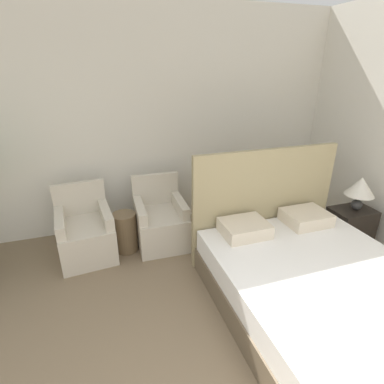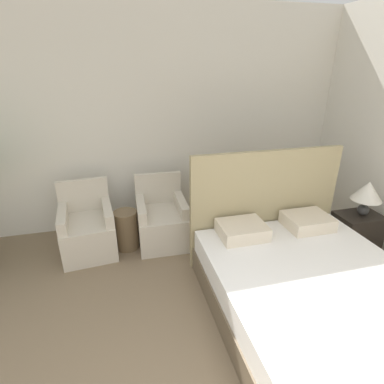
# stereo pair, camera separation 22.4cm
# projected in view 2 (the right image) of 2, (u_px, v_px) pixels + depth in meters

# --- Properties ---
(wall_back) EXTENTS (10.00, 0.06, 2.90)m
(wall_back) POSITION_uv_depth(u_px,v_px,m) (142.00, 122.00, 3.97)
(wall_back) COLOR silver
(wall_back) RESTS_ON ground_plane
(bed) EXTENTS (1.75, 2.22, 1.32)m
(bed) POSITION_uv_depth(u_px,v_px,m) (313.00, 293.00, 2.65)
(bed) COLOR brown
(bed) RESTS_ON ground_plane
(armchair_near_window_left) EXTENTS (0.67, 0.74, 0.85)m
(armchair_near_window_left) POSITION_uv_depth(u_px,v_px,m) (88.00, 231.00, 3.66)
(armchair_near_window_left) COLOR beige
(armchair_near_window_left) RESTS_ON ground_plane
(armchair_near_window_right) EXTENTS (0.63, 0.71, 0.85)m
(armchair_near_window_right) POSITION_uv_depth(u_px,v_px,m) (162.00, 223.00, 3.86)
(armchair_near_window_right) COLOR beige
(armchair_near_window_right) RESTS_ON ground_plane
(nightstand) EXTENTS (0.52, 0.36, 0.49)m
(nightstand) POSITION_uv_depth(u_px,v_px,m) (356.00, 233.00, 3.68)
(nightstand) COLOR black
(nightstand) RESTS_ON ground_plane
(table_lamp) EXTENTS (0.34, 0.34, 0.42)m
(table_lamp) POSITION_uv_depth(u_px,v_px,m) (367.00, 192.00, 3.48)
(table_lamp) COLOR #333333
(table_lamp) RESTS_ON nightstand
(side_table) EXTENTS (0.29, 0.29, 0.50)m
(side_table) POSITION_uv_depth(u_px,v_px,m) (126.00, 230.00, 3.74)
(side_table) COLOR brown
(side_table) RESTS_ON ground_plane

